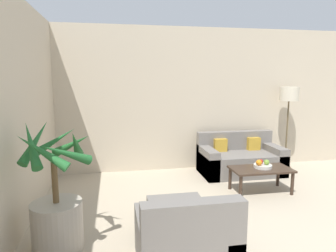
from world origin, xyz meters
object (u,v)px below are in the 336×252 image
floor_lamp (289,98)px  coffee_table (261,172)px  apple_green (267,162)px  ottoman (176,215)px  fruit_bowl (263,166)px  orange_fruit (259,163)px  apple_red (261,162)px  armchair (185,242)px  potted_palm (57,209)px  sofa_loveseat (240,159)px

floor_lamp → coffee_table: size_ratio=1.73×
floor_lamp → apple_green: floor_lamp is taller
coffee_table → ottoman: 1.78m
fruit_bowl → orange_fruit: size_ratio=3.12×
floor_lamp → apple_green: size_ratio=19.54×
apple_red → armchair: bearing=-133.8°
potted_palm → apple_green: size_ratio=16.60×
floor_lamp → apple_red: (-1.06, -1.01, -0.91)m
floor_lamp → ottoman: 3.49m
potted_palm → sofa_loveseat: 3.55m
apple_green → ottoman: size_ratio=0.13×
fruit_bowl → apple_green: (0.05, -0.02, 0.07)m
apple_red → fruit_bowl: bearing=-74.3°
apple_red → apple_green: 0.09m
orange_fruit → ottoman: 1.76m
floor_lamp → armchair: size_ratio=1.83×
floor_lamp → armchair: (-2.68, -2.71, -1.12)m
floor_lamp → apple_red: floor_lamp is taller
apple_green → armchair: armchair is taller
floor_lamp → apple_red: bearing=-136.3°
fruit_bowl → sofa_loveseat: bearing=87.5°
apple_red → armchair: size_ratio=0.08×
fruit_bowl → armchair: 2.33m
coffee_table → orange_fruit: 0.16m
sofa_loveseat → apple_green: (0.01, -0.95, 0.21)m
coffee_table → fruit_bowl: bearing=29.1°
sofa_loveseat → coffee_table: (-0.08, -0.95, 0.07)m
apple_green → sofa_loveseat: bearing=90.5°
potted_palm → apple_green: bearing=20.8°
coffee_table → orange_fruit: size_ratio=10.29×
orange_fruit → fruit_bowl: bearing=20.4°
sofa_loveseat → floor_lamp: (1.01, 0.13, 1.11)m
armchair → ottoman: bearing=84.5°
orange_fruit → floor_lamp: bearing=43.9°
apple_green → coffee_table: bearing=-179.4°
floor_lamp → fruit_bowl: floor_lamp is taller
armchair → floor_lamp: bearing=45.3°
armchair → apple_red: bearing=46.2°
fruit_bowl → orange_fruit: orange_fruit is taller
coffee_table → apple_green: 0.17m
coffee_table → armchair: armchair is taller
coffee_table → sofa_loveseat: bearing=85.2°
fruit_bowl → apple_green: apple_green is taller
sofa_loveseat → apple_red: (-0.05, -0.88, 0.21)m
sofa_loveseat → armchair: size_ratio=1.70×
floor_lamp → orange_fruit: bearing=-136.1°
floor_lamp → armchair: 3.97m
floor_lamp → orange_fruit: 1.81m
potted_palm → floor_lamp: 4.56m
orange_fruit → sofa_loveseat: bearing=82.6°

